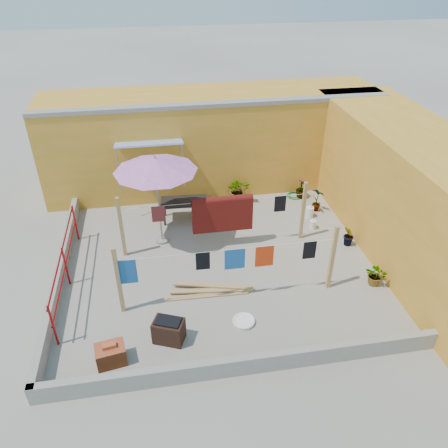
{
  "coord_description": "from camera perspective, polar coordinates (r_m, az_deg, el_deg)",
  "views": [
    {
      "loc": [
        -1.43,
        -9.15,
        7.22
      ],
      "look_at": [
        0.17,
        0.3,
        1.04
      ],
      "focal_mm": 35.0,
      "sensor_mm": 36.0,
      "label": 1
    }
  ],
  "objects": [
    {
      "name": "lumber_pile",
      "position": [
        10.81,
        -1.76,
        -8.67
      ],
      "size": [
        2.13,
        0.66,
        0.13
      ],
      "color": "tan",
      "rests_on": "ground"
    },
    {
      "name": "water_jug_a",
      "position": [
        13.85,
        11.11,
        1.55
      ],
      "size": [
        0.25,
        0.25,
        0.39
      ],
      "color": "white",
      "rests_on": "ground"
    },
    {
      "name": "wall_back",
      "position": [
        15.06,
        -1.58,
        10.94
      ],
      "size": [
        11.0,
        3.27,
        3.21
      ],
      "color": "orange",
      "rests_on": "ground"
    },
    {
      "name": "plant_right_b",
      "position": [
        12.7,
        16.0,
        -1.51
      ],
      "size": [
        0.38,
        0.43,
        0.65
      ],
      "primitive_type": "imported",
      "rotation": [
        0.0,
        0.0,
        4.43
      ],
      "color": "#215017",
      "rests_on": "ground"
    },
    {
      "name": "patio_umbrella",
      "position": [
        11.51,
        -8.97,
        7.59
      ],
      "size": [
        2.77,
        2.77,
        2.66
      ],
      "color": "gray",
      "rests_on": "ground"
    },
    {
      "name": "outdoor_table",
      "position": [
        13.3,
        -5.2,
        2.81
      ],
      "size": [
        1.46,
        0.8,
        0.66
      ],
      "color": "black",
      "rests_on": "ground"
    },
    {
      "name": "plant_right_a",
      "position": [
        14.1,
        12.09,
        3.18
      ],
      "size": [
        0.5,
        0.53,
        0.83
      ],
      "primitive_type": "imported",
      "rotation": [
        0.0,
        0.0,
        2.22
      ],
      "color": "#215017",
      "rests_on": "ground"
    },
    {
      "name": "brick_stack",
      "position": [
        9.49,
        -14.56,
        -16.16
      ],
      "size": [
        0.65,
        0.52,
        0.52
      ],
      "color": "#AB5127",
      "rests_on": "ground"
    },
    {
      "name": "plant_back_a",
      "position": [
        14.33,
        1.89,
        4.45
      ],
      "size": [
        0.78,
        0.69,
        0.82
      ],
      "primitive_type": "imported",
      "rotation": [
        0.0,
        0.0,
        -0.07
      ],
      "color": "#215017",
      "rests_on": "ground"
    },
    {
      "name": "plant_back_b",
      "position": [
        14.81,
        10.08,
        4.59
      ],
      "size": [
        0.44,
        0.44,
        0.67
      ],
      "primitive_type": "imported",
      "rotation": [
        0.0,
        0.0,
        1.76
      ],
      "color": "#215017",
      "rests_on": "ground"
    },
    {
      "name": "plant_right_c",
      "position": [
        11.53,
        19.26,
        -6.29
      ],
      "size": [
        0.7,
        0.68,
        0.59
      ],
      "primitive_type": "imported",
      "rotation": [
        0.0,
        0.0,
        5.64
      ],
      "color": "#215017",
      "rests_on": "ground"
    },
    {
      "name": "ground",
      "position": [
        11.74,
        -0.57,
        -5.12
      ],
      "size": [
        80.0,
        80.0,
        0.0
      ],
      "primitive_type": "plane",
      "color": "#9E998E",
      "rests_on": "ground"
    },
    {
      "name": "red_railing",
      "position": [
        11.32,
        -20.1,
        -4.54
      ],
      "size": [
        0.05,
        4.2,
        1.1
      ],
      "color": "maroon",
      "rests_on": "ground"
    },
    {
      "name": "water_jug_b",
      "position": [
        13.32,
        11.52,
        -0.06
      ],
      "size": [
        0.2,
        0.2,
        0.31
      ],
      "color": "white",
      "rests_on": "ground"
    },
    {
      "name": "white_basin",
      "position": [
        10.09,
        2.59,
        -12.55
      ],
      "size": [
        0.51,
        0.51,
        0.09
      ],
      "color": "white",
      "rests_on": "ground"
    },
    {
      "name": "parapet_left",
      "position": [
        11.82,
        -20.61,
        -5.98
      ],
      "size": [
        0.16,
        7.3,
        0.44
      ],
      "primitive_type": "cube",
      "color": "gray",
      "rests_on": "ground"
    },
    {
      "name": "green_hose",
      "position": [
        14.98,
        9.17,
        3.72
      ],
      "size": [
        0.52,
        0.52,
        0.08
      ],
      "color": "#176B1E",
      "rests_on": "ground"
    },
    {
      "name": "clothesline_rig",
      "position": [
        11.62,
        -0.26,
        0.53
      ],
      "size": [
        5.09,
        2.35,
        1.8
      ],
      "color": "tan",
      "rests_on": "ground"
    },
    {
      "name": "parapet_front",
      "position": [
        9.06,
        3.2,
        -17.84
      ],
      "size": [
        8.3,
        0.16,
        0.44
      ],
      "primitive_type": "cube",
      "color": "gray",
      "rests_on": "ground"
    },
    {
      "name": "wall_right",
      "position": [
        12.62,
        23.44,
        3.49
      ],
      "size": [
        2.4,
        9.0,
        3.2
      ],
      "primitive_type": "cube",
      "color": "orange",
      "rests_on": "ground"
    },
    {
      "name": "brazier",
      "position": [
        9.63,
        -7.23,
        -13.62
      ],
      "size": [
        0.75,
        0.64,
        0.57
      ],
      "color": "black",
      "rests_on": "ground"
    }
  ]
}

